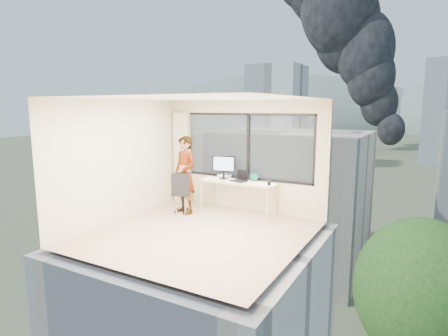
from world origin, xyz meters
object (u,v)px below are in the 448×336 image
Objects in this scene: person at (185,175)px; chair at (183,192)px; handbag at (254,177)px; monitor at (224,167)px; desk at (238,197)px; game_console at (225,176)px; laptop at (239,176)px.

chair is at bearing -167.95° from person.
handbag is (1.44, 0.80, 0.35)m from chair.
handbag is at bearing -4.28° from monitor.
desk is at bearing -24.71° from monitor.
desk is 7.70× the size of handbag.
monitor is at bearing 23.98° from chair.
chair is at bearing -106.65° from game_console.
chair is at bearing -135.40° from laptop.
laptop is at bearing 5.79° from chair.
laptop is at bearing -26.24° from monitor.
person is 0.95m from monitor.
game_console is at bearing 32.63° from chair.
chair is at bearing -147.01° from monitor.
chair is 0.55× the size of person.
handbag is (1.36, 0.81, -0.06)m from person.
laptop is (1.08, 0.59, -0.03)m from person.
monitor reaches higher than game_console.
desk is at bearing 7.17° from chair.
game_console is 0.74× the size of laptop.
game_console is (-0.06, 0.16, -0.24)m from monitor.
monitor is (-0.43, 0.10, 0.65)m from desk.
laptop reaches higher than handbag.
chair is 3.45× the size of game_console.
monitor is 1.96× the size of game_console.
person is (0.07, -0.01, 0.41)m from chair.
chair reaches higher than desk.
person is 3.21× the size of monitor.
monitor is 0.77m from handbag.
monitor is at bearing 167.38° from desk.
game_console is at bearing 99.34° from monitor.
desk is at bearing -126.37° from handbag.
game_console is 1.22× the size of handbag.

